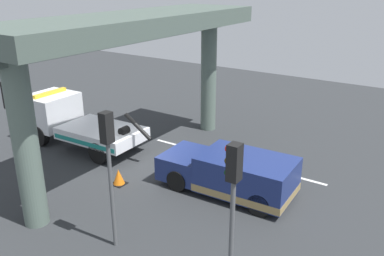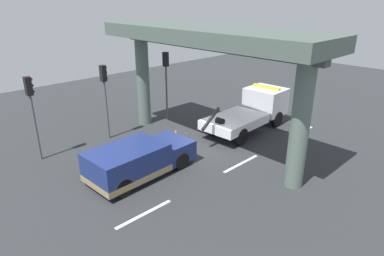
% 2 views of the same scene
% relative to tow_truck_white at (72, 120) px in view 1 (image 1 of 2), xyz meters
% --- Properties ---
extents(ground_plane, '(60.00, 40.00, 0.10)m').
position_rel_tow_truck_white_xyz_m(ground_plane, '(-4.49, -0.03, -1.25)').
color(ground_plane, '#2D3033').
extents(lane_stripe_west, '(2.60, 0.16, 0.01)m').
position_rel_tow_truck_white_xyz_m(lane_stripe_west, '(-10.49, -2.64, -1.20)').
color(lane_stripe_west, silver).
rests_on(lane_stripe_west, ground).
extents(lane_stripe_mid, '(2.60, 0.16, 0.01)m').
position_rel_tow_truck_white_xyz_m(lane_stripe_mid, '(-4.49, -2.64, -1.20)').
color(lane_stripe_mid, silver).
rests_on(lane_stripe_mid, ground).
extents(lane_stripe_east, '(2.60, 0.16, 0.01)m').
position_rel_tow_truck_white_xyz_m(lane_stripe_east, '(1.51, -2.64, -1.20)').
color(lane_stripe_east, silver).
rests_on(lane_stripe_east, ground).
extents(tow_truck_white, '(7.30, 2.63, 2.46)m').
position_rel_tow_truck_white_xyz_m(tow_truck_white, '(0.00, 0.00, 0.00)').
color(tow_truck_white, white).
rests_on(tow_truck_white, ground).
extents(towed_van_green, '(5.28, 2.40, 1.58)m').
position_rel_tow_truck_white_xyz_m(towed_van_green, '(-8.89, -0.04, -0.42)').
color(towed_van_green, navy).
rests_on(towed_van_green, ground).
extents(overpass_structure, '(3.60, 12.93, 6.44)m').
position_rel_tow_truck_white_xyz_m(overpass_structure, '(-4.42, -0.03, 4.29)').
color(overpass_structure, '#596B60').
rests_on(overpass_structure, ground).
extents(traffic_light_near, '(0.39, 0.32, 4.31)m').
position_rel_tow_truck_white_xyz_m(traffic_light_near, '(-11.47, 4.87, 1.94)').
color(traffic_light_near, '#515456').
rests_on(traffic_light_near, ground).
extents(traffic_light_far, '(0.39, 0.32, 4.32)m').
position_rel_tow_truck_white_xyz_m(traffic_light_far, '(-7.47, 4.87, 1.95)').
color(traffic_light_far, '#515456').
rests_on(traffic_light_far, ground).
extents(traffic_light_mid, '(0.39, 0.32, 4.55)m').
position_rel_tow_truck_white_xyz_m(traffic_light_mid, '(-2.97, 4.87, 2.10)').
color(traffic_light_mid, '#515456').
rests_on(traffic_light_mid, ground).
extents(traffic_cone_orange, '(0.53, 0.53, 0.63)m').
position_rel_tow_truck_white_xyz_m(traffic_cone_orange, '(-4.83, 1.91, -0.90)').
color(traffic_cone_orange, orange).
rests_on(traffic_cone_orange, ground).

